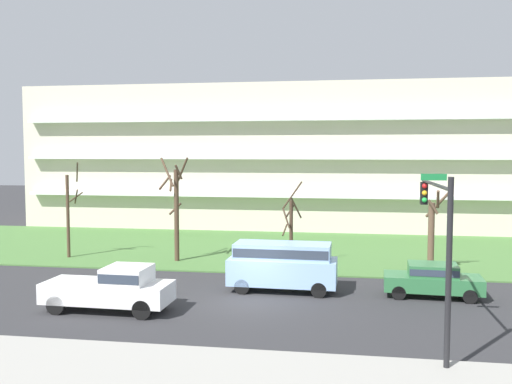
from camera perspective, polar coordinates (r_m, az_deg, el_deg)
The scene contains 12 objects.
ground at distance 25.18m, azimuth -0.65°, elevation -11.42°, with size 160.00×160.00×0.00m, color #2D2D30.
sidewalk_curb_near at distance 17.73m, azimuth -5.20°, elevation -17.98°, with size 80.00×4.00×0.15m, color #99968E.
grass_lawn_strip at distance 38.72m, azimuth 2.84°, elevation -5.86°, with size 80.00×16.00×0.08m, color #477238.
apartment_building at distance 51.52m, azimuth 4.47°, elevation 3.58°, with size 48.45×11.82×12.56m.
tree_far_left at distance 37.13m, azimuth -18.61°, elevation -2.00°, with size 1.31×1.17×6.11m.
tree_left at distance 34.32m, azimuth -8.24°, elevation -1.59°, with size 1.75×1.85×6.43m.
tree_center at distance 32.04m, azimuth 3.60°, elevation -3.77°, with size 1.18×1.23×5.06m.
tree_right at distance 32.39m, azimuth 17.60°, elevation -3.95°, with size 1.37×1.52×4.68m.
van_blue_near_left at distance 27.11m, azimuth 2.74°, elevation -7.27°, with size 5.25×2.15×2.36m.
sedan_green_center_left at distance 27.38m, azimuth 17.65°, elevation -8.47°, with size 4.50×2.06×1.57m.
pickup_white_center_right at distance 24.60m, azimuth -14.45°, elevation -9.48°, with size 5.45×2.14×1.95m.
traffic_signal_mast at distance 19.85m, azimuth 18.16°, elevation -3.56°, with size 0.90×5.99×6.00m.
Camera 1 is at (4.07, -23.92, 6.74)m, focal length 39.01 mm.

